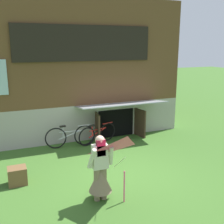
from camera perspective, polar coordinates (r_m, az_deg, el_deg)
The scene contains 7 objects.
ground_plane at distance 7.62m, azimuth 1.71°, elevation -12.79°, with size 60.00×60.00×0.00m, color #386023.
log_house at distance 12.36m, azimuth -9.33°, elevation 9.40°, with size 7.64×6.69×5.03m.
person at distance 6.23m, azimuth -2.45°, elevation -12.62°, with size 0.60×0.52×1.51m.
kite at distance 5.66m, azimuth 3.17°, elevation -8.90°, with size 0.95×0.99×1.50m.
bicycle_red at distance 9.77m, azimuth -3.01°, elevation -4.51°, with size 1.52×0.48×0.72m.
bicycle_silver at distance 9.51m, azimuth -8.64°, elevation -4.99°, with size 1.71×0.16×0.78m.
wooden_crate at distance 7.43m, azimuth -19.02°, elevation -12.39°, with size 0.45×0.38×0.44m, color brown.
Camera 1 is at (-2.80, -6.22, 3.39)m, focal length 44.10 mm.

